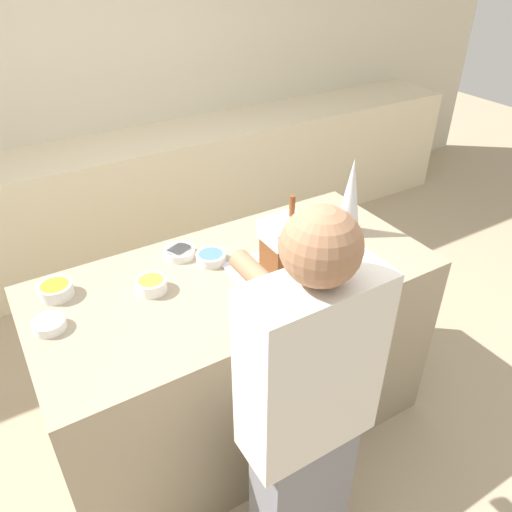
{
  "coord_description": "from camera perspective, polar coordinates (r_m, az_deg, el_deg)",
  "views": [
    {
      "loc": [
        -0.81,
        -1.51,
        2.16
      ],
      "look_at": [
        0.1,
        0.0,
        0.99
      ],
      "focal_mm": 35.0,
      "sensor_mm": 36.0,
      "label": 1
    }
  ],
  "objects": [
    {
      "name": "kitchen_island",
      "position": [
        2.41,
        -2.02,
        -11.16
      ],
      "size": [
        1.71,
        0.82,
        0.93
      ],
      "color": "gray",
      "rests_on": "ground_plane"
    },
    {
      "name": "decorative_tree",
      "position": [
        2.35,
        10.74,
        6.67
      ],
      "size": [
        0.12,
        0.12,
        0.38
      ],
      "color": "silver",
      "rests_on": "kitchen_island"
    },
    {
      "name": "person",
      "position": [
        1.7,
        5.65,
        -18.44
      ],
      "size": [
        0.42,
        0.53,
        1.61
      ],
      "color": "slate",
      "rests_on": "ground_plane"
    },
    {
      "name": "baking_tray",
      "position": [
        2.14,
        3.24,
        -1.42
      ],
      "size": [
        0.45,
        0.33,
        0.01
      ],
      "color": "silver",
      "rests_on": "kitchen_island"
    },
    {
      "name": "ground_plane",
      "position": [
        2.76,
        -1.83,
        -18.06
      ],
      "size": [
        12.0,
        12.0,
        0.0
      ],
      "primitive_type": "plane",
      "color": "tan"
    },
    {
      "name": "gingerbread_house",
      "position": [
        2.07,
        3.36,
        1.43
      ],
      "size": [
        0.18,
        0.16,
        0.32
      ],
      "color": "brown",
      "rests_on": "baking_tray"
    },
    {
      "name": "candy_bowl_far_left",
      "position": [
        2.24,
        -8.75,
        0.45
      ],
      "size": [
        0.14,
        0.14,
        0.04
      ],
      "color": "white",
      "rests_on": "kitchen_island"
    },
    {
      "name": "candy_bowl_behind_tray",
      "position": [
        1.98,
        -22.57,
        -7.21
      ],
      "size": [
        0.12,
        0.12,
        0.04
      ],
      "color": "white",
      "rests_on": "kitchen_island"
    },
    {
      "name": "candy_bowl_near_tray_right",
      "position": [
        2.13,
        -21.92,
        -3.58
      ],
      "size": [
        0.13,
        0.13,
        0.05
      ],
      "color": "silver",
      "rests_on": "kitchen_island"
    },
    {
      "name": "wall_back",
      "position": [
        3.85,
        -19.19,
        18.89
      ],
      "size": [
        8.0,
        0.05,
        2.6
      ],
      "color": "beige",
      "rests_on": "ground_plane"
    },
    {
      "name": "candy_bowl_near_tray_left",
      "position": [
        2.18,
        -5.17,
        -0.14
      ],
      "size": [
        0.13,
        0.13,
        0.04
      ],
      "color": "silver",
      "rests_on": "kitchen_island"
    },
    {
      "name": "candy_bowl_far_right",
      "position": [
        2.05,
        -11.85,
        -3.22
      ],
      "size": [
        0.12,
        0.12,
        0.05
      ],
      "color": "white",
      "rests_on": "kitchen_island"
    },
    {
      "name": "back_cabinet_block",
      "position": [
        3.84,
        -15.64,
        5.73
      ],
      "size": [
        6.0,
        0.6,
        0.9
      ],
      "color": "beige",
      "rests_on": "ground_plane"
    }
  ]
}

